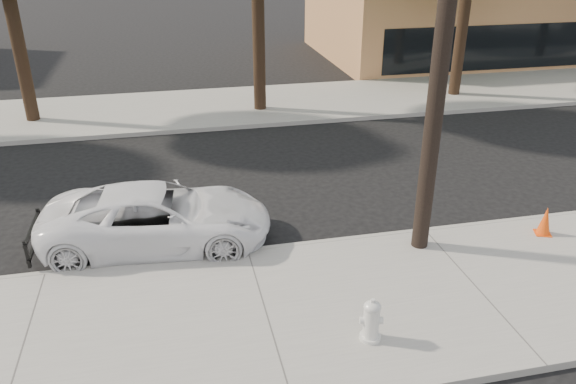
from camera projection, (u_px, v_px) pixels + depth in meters
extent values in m
plane|color=black|center=(235.00, 211.00, 13.67)|extent=(120.00, 120.00, 0.00)
cube|color=gray|center=(267.00, 317.00, 9.84)|extent=(90.00, 4.40, 0.15)
cube|color=gray|center=(205.00, 108.00, 21.13)|extent=(90.00, 5.00, 0.15)
cube|color=#9E9B93|center=(248.00, 253.00, 11.79)|extent=(90.00, 0.12, 0.16)
cube|color=#C67F52|center=(491.00, 14.00, 30.04)|extent=(18.00, 10.00, 4.00)
cylinder|color=black|center=(444.00, 27.00, 10.00)|extent=(0.34, 0.34, 9.00)
cylinder|color=black|center=(21.00, 58.00, 18.76)|extent=(0.44, 0.44, 4.25)
cylinder|color=black|center=(259.00, 43.00, 19.86)|extent=(0.44, 0.44, 4.75)
cylinder|color=black|center=(461.00, 38.00, 21.76)|extent=(0.44, 0.44, 4.40)
imported|color=white|center=(158.00, 217.00, 11.96)|extent=(4.99, 2.67, 1.33)
cylinder|color=silver|center=(370.00, 337.00, 9.20)|extent=(0.35, 0.35, 0.07)
cylinder|color=silver|center=(371.00, 324.00, 9.09)|extent=(0.27, 0.27, 0.61)
ellipsoid|color=silver|center=(372.00, 307.00, 8.95)|extent=(0.29, 0.29, 0.20)
cylinder|color=silver|center=(371.00, 320.00, 9.06)|extent=(0.39, 0.20, 0.12)
cylinder|color=silver|center=(371.00, 320.00, 9.06)|extent=(0.19, 0.23, 0.16)
cube|color=#F74C0D|center=(542.00, 233.00, 12.36)|extent=(0.43, 0.43, 0.02)
cone|color=#F74C0D|center=(545.00, 221.00, 12.23)|extent=(0.38, 0.38, 0.64)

